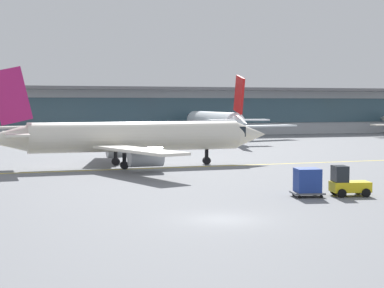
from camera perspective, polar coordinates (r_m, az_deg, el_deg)
ground_plane at (r=34.64m, az=2.81°, el=-6.84°), size 400.00×400.00×0.00m
taxiway_centreline_stripe at (r=61.47m, az=-4.61°, el=-2.24°), size 109.97×3.12×0.01m
terminal_concourse at (r=123.22m, az=-12.03°, el=2.93°), size 225.37×11.00×9.60m
gate_airplane_2 at (r=108.75m, az=2.01°, el=2.04°), size 30.26×32.52×10.78m
taxiing_regional_jet at (r=63.09m, az=-5.37°, el=0.60°), size 29.71×27.68×9.86m
baggage_tug at (r=44.34m, az=13.89°, el=-3.47°), size 2.81×2.01×2.10m
cargo_dolly_lead at (r=43.40m, az=10.43°, el=-3.36°), size 2.35×1.95×1.94m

